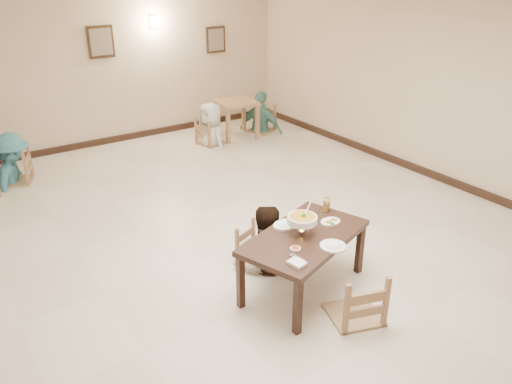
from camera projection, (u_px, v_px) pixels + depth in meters
floor at (239, 247)px, 6.47m from camera, size 10.00×10.00×0.00m
ceiling at (236, 0)px, 5.22m from camera, size 10.00×10.00×0.00m
wall_back at (98, 69)px, 9.60m from camera, size 10.00×0.00×10.00m
wall_right at (451, 92)px, 7.90m from camera, size 0.00×10.00×10.00m
baseboard_back at (108, 140)px, 10.17m from camera, size 8.00×0.06×0.12m
baseboard_right at (436, 176)px, 8.48m from camera, size 0.06×10.00×0.12m
picture_b at (101, 42)px, 9.41m from camera, size 0.50×0.04×0.60m
picture_c at (216, 40)px, 10.75m from camera, size 0.45×0.04×0.55m
wall_sconce at (154, 22)px, 9.85m from camera, size 0.16×0.05×0.22m
main_table at (305, 241)px, 5.40m from camera, size 1.66×1.26×0.69m
chair_far at (258, 230)px, 5.98m from camera, size 0.41×0.41×0.88m
chair_near at (358, 272)px, 4.99m from camera, size 0.51×0.51×1.09m
main_diner at (264, 207)px, 5.75m from camera, size 0.89×0.77×1.58m
curry_warmer at (302, 220)px, 5.32m from camera, size 0.36×0.32×0.29m
rice_plate_far at (286, 224)px, 5.55m from camera, size 0.31×0.31×0.07m
rice_plate_near at (333, 246)px, 5.13m from camera, size 0.27×0.27×0.06m
fried_plate at (330, 221)px, 5.61m from camera, size 0.24×0.24×0.05m
chili_dish at (295, 249)px, 5.09m from camera, size 0.11×0.11×0.02m
napkin_cutlery at (297, 263)px, 4.84m from camera, size 0.18×0.27×0.03m
drink_glass at (327, 205)px, 5.86m from camera, size 0.08×0.08×0.17m
bg_table_right at (236, 107)px, 10.31m from camera, size 0.87×0.87×0.77m
bg_chair_lr at (10, 152)px, 8.17m from camera, size 0.50×0.50×1.07m
bg_chair_rl at (210, 119)px, 9.97m from camera, size 0.48×0.48×1.02m
bg_chair_rr at (261, 108)px, 10.71m from camera, size 0.50×0.50×1.06m
bg_diner_b at (6, 134)px, 8.03m from camera, size 1.07×1.27×1.70m
bg_diner_c at (210, 103)px, 9.83m from camera, size 0.62×0.88×1.68m
bg_diner_d at (261, 91)px, 10.57m from camera, size 0.86×1.11×1.76m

